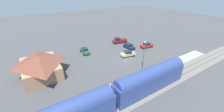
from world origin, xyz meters
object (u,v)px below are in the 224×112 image
object	(u,v)px
sedan_red	(147,45)
light_pole_near_platform	(144,52)
sedan_tan	(128,54)
pickup_maroon	(120,40)
sedan_navy	(129,46)
station_building	(40,65)
pedestrian_on_platform	(175,61)
sedan_green	(85,51)

from	to	relation	value
sedan_red	light_pole_near_platform	size ratio (longest dim) A/B	0.61
sedan_red	sedan_tan	bearing A→B (deg)	100.57
light_pole_near_platform	pickup_maroon	bearing A→B (deg)	-17.97
sedan_navy	sedan_red	bearing A→B (deg)	-115.65
sedan_navy	light_pole_near_platform	world-z (taller)	light_pole_near_platform
station_building	pedestrian_on_platform	size ratio (longest dim) A/B	6.77
sedan_green	pickup_maroon	world-z (taller)	pickup_maroon
sedan_red	pickup_maroon	bearing A→B (deg)	30.91
station_building	pickup_maroon	world-z (taller)	station_building
pedestrian_on_platform	sedan_green	bearing A→B (deg)	40.98
sedan_green	pickup_maroon	size ratio (longest dim) A/B	0.81
sedan_red	sedan_navy	bearing A→B (deg)	64.35
sedan_green	pickup_maroon	bearing A→B (deg)	-83.79
sedan_green	sedan_tan	size ratio (longest dim) A/B	0.97
sedan_green	sedan_tan	distance (m)	13.77
pedestrian_on_platform	sedan_tan	distance (m)	13.47
station_building	pickup_maroon	size ratio (longest dim) A/B	2.03
pickup_maroon	station_building	bearing A→B (deg)	104.87
light_pole_near_platform	pedestrian_on_platform	bearing A→B (deg)	-110.04
station_building	sedan_navy	distance (m)	28.15
sedan_navy	sedan_tan	distance (m)	6.29
station_building	sedan_navy	bearing A→B (deg)	-87.28
station_building	sedan_green	distance (m)	14.93
pedestrian_on_platform	sedan_navy	world-z (taller)	pedestrian_on_platform
station_building	sedan_navy	size ratio (longest dim) A/B	2.56
pedestrian_on_platform	station_building	bearing A→B (deg)	65.20
sedan_red	sedan_green	distance (m)	21.52
sedan_navy	station_building	bearing A→B (deg)	92.72
sedan_green	light_pole_near_platform	xyz separation A→B (m)	(-17.14, -8.76, 3.92)
pickup_maroon	sedan_navy	bearing A→B (deg)	176.62
sedan_navy	sedan_red	xyz separation A→B (m)	(-2.76, -5.74, 0.00)
pedestrian_on_platform	sedan_tan	size ratio (longest dim) A/B	0.36
station_building	sedan_red	world-z (taller)	station_building
sedan_green	sedan_tan	bearing A→B (deg)	-132.08
sedan_red	pedestrian_on_platform	bearing A→B (deg)	169.20
station_building	pedestrian_on_platform	world-z (taller)	station_building
sedan_green	light_pole_near_platform	bearing A→B (deg)	-152.92
pedestrian_on_platform	light_pole_near_platform	distance (m)	10.17
station_building	sedan_green	xyz separation A→B (m)	(5.94, -13.58, -1.75)
sedan_navy	pickup_maroon	world-z (taller)	pickup_maroon
pedestrian_on_platform	sedan_red	size ratio (longest dim) A/B	0.37
pickup_maroon	sedan_tan	bearing A→B (deg)	156.90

